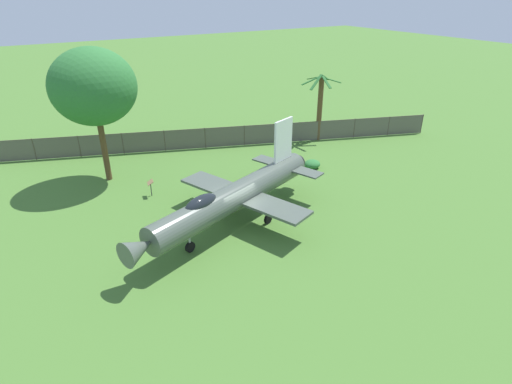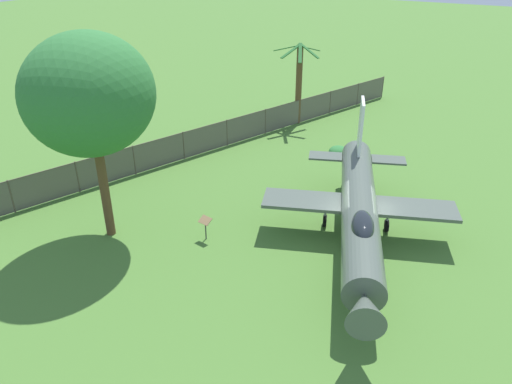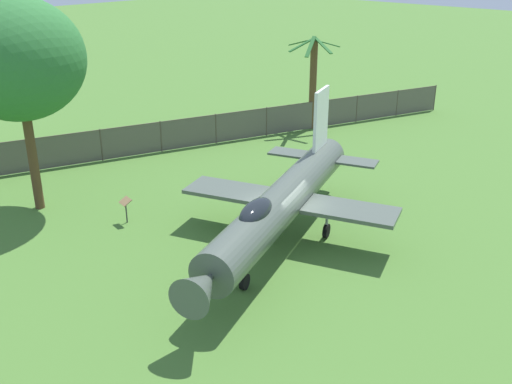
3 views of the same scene
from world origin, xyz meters
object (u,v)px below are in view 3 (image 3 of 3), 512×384
palm_tree (313,80)px  shrub_near_fence (331,157)px  shade_tree (18,60)px  info_plaque (126,205)px  display_jet (280,204)px

palm_tree → shrub_near_fence: (-5.10, 4.67, -2.86)m
shade_tree → info_plaque: bearing=-157.0°
display_jet → shrub_near_fence: 10.76m
shade_tree → shrub_near_fence: 16.89m
display_jet → shade_tree: 12.68m
shade_tree → palm_tree: (-1.14, -18.95, -3.65)m
shrub_near_fence → display_jet: bearing=115.0°
palm_tree → info_plaque: palm_tree is taller
shrub_near_fence → info_plaque: 12.62m
display_jet → palm_tree: palm_tree is taller
display_jet → palm_tree: 17.28m
display_jet → info_plaque: bearing=-86.4°
display_jet → info_plaque: size_ratio=12.29×
shade_tree → display_jet: bearing=-156.6°
display_jet → shade_tree: (10.73, 4.63, 4.91)m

